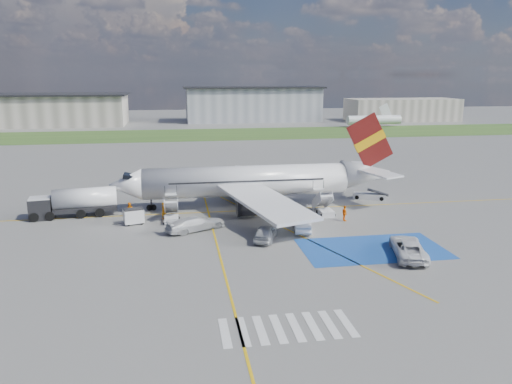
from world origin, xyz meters
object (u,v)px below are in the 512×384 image
Objects in this scene: fuel_tanker at (75,205)px; car_silver_b at (301,224)px; van_white_b at (196,221)px; van_white_a at (408,245)px; belt_loader at (370,196)px; car_silver_a at (266,233)px; airliner at (257,181)px; gpu_cart at (134,217)px.

fuel_tanker reaches higher than car_silver_b.
van_white_b reaches higher than car_silver_b.
car_silver_b is 0.86× the size of van_white_a.
belt_loader is 22.94m from car_silver_a.
airliner is 23.22m from van_white_a.
fuel_tanker is 4.15× the size of gpu_cart.
car_silver_b is at bearing -126.81° from van_white_b.
airliner is 14.94× the size of gpu_cart.
fuel_tanker is 16.23m from van_white_b.
airliner is at bearing -73.92° from car_silver_a.
airliner is 3.60× the size of fuel_tanker.
car_silver_b is 11.57m from van_white_b.
airliner is 6.38× the size of van_white_a.
airliner is at bearing -69.09° from van_white_b.
car_silver_a is (-1.42, -13.73, -2.59)m from airliner.
van_white_b reaches higher than belt_loader.
van_white_a is at bearing -146.41° from van_white_b.
gpu_cart is 0.50× the size of car_silver_b.
fuel_tanker is 2.06× the size of car_silver_b.
car_silver_a is 5.10m from car_silver_b.
airliner is 7.09× the size of van_white_b.
gpu_cart reaches higher than car_silver_b.
airliner reaches higher than belt_loader.
fuel_tanker is 38.62m from van_white_a.
car_silver_a is 0.82× the size of van_white_a.
belt_loader is 0.84× the size of van_white_a.
gpu_cart is at bearing -159.66° from airliner.
fuel_tanker is (-22.49, -1.15, -1.96)m from airliner.
gpu_cart is 0.47× the size of van_white_b.
gpu_cart is at bearing -13.40° from van_white_a.
van_white_a is at bearing 139.89° from car_silver_b.
gpu_cart is 30.11m from van_white_a.
fuel_tanker is at bearing -13.20° from car_silver_b.
fuel_tanker is 2.12× the size of belt_loader.
car_silver_a is 14.10m from van_white_a.
airliner is at bearing -66.67° from car_silver_b.
car_silver_b is (18.27, -5.55, -0.00)m from gpu_cart.
airliner is 11.88m from car_silver_b.
van_white_a reaches higher than car_silver_a.
van_white_a is 22.40m from van_white_b.
belt_loader is 26.47m from van_white_b.
fuel_tanker reaches higher than van_white_a.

